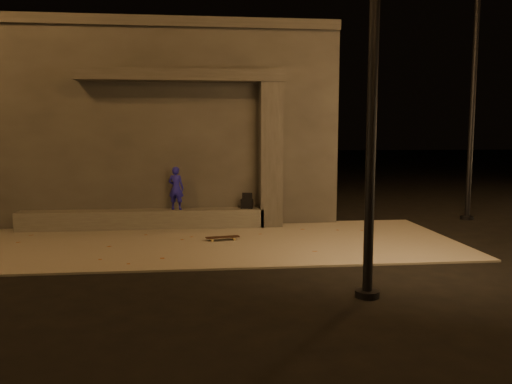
{
  "coord_description": "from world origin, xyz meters",
  "views": [
    {
      "loc": [
        -0.0,
        -8.72,
        2.39
      ],
      "look_at": [
        1.14,
        2.0,
        1.11
      ],
      "focal_mm": 35.0,
      "sensor_mm": 36.0,
      "label": 1
    }
  ],
  "objects": [
    {
      "name": "skateboard",
      "position": [
        0.41,
        2.09,
        0.11
      ],
      "size": [
        0.76,
        0.32,
        0.08
      ],
      "rotation": [
        0.0,
        0.0,
        0.18
      ],
      "color": "black",
      "rests_on": "sidewalk"
    },
    {
      "name": "backpack",
      "position": [
        1.1,
        3.75,
        0.63
      ],
      "size": [
        0.33,
        0.26,
        0.41
      ],
      "rotation": [
        0.0,
        0.0,
        -0.3
      ],
      "color": "black",
      "rests_on": "ledge"
    },
    {
      "name": "street_lamp_2",
      "position": [
        7.32,
        4.31,
        4.48
      ],
      "size": [
        0.36,
        0.36,
        7.96
      ],
      "color": "black",
      "rests_on": "ground"
    },
    {
      "name": "ground",
      "position": [
        0.0,
        0.0,
        0.0
      ],
      "size": [
        120.0,
        120.0,
        0.0
      ],
      "primitive_type": "plane",
      "color": "black",
      "rests_on": "ground"
    },
    {
      "name": "skateboarder",
      "position": [
        -0.67,
        3.75,
        1.03
      ],
      "size": [
        0.46,
        0.38,
        1.08
      ],
      "primitive_type": "imported",
      "rotation": [
        0.0,
        0.0,
        2.79
      ],
      "color": "#1C19A2",
      "rests_on": "ledge"
    },
    {
      "name": "ledge",
      "position": [
        -1.5,
        3.75,
        0.27
      ],
      "size": [
        6.0,
        0.55,
        0.45
      ],
      "primitive_type": "cube",
      "color": "#4F4D48",
      "rests_on": "sidewalk"
    },
    {
      "name": "column",
      "position": [
        1.7,
        3.75,
        1.84
      ],
      "size": [
        0.55,
        0.55,
        3.6
      ],
      "primitive_type": "cube",
      "color": "#363431",
      "rests_on": "sidewalk"
    },
    {
      "name": "canopy",
      "position": [
        -0.5,
        3.8,
        3.78
      ],
      "size": [
        5.0,
        0.7,
        0.28
      ],
      "primitive_type": "cube",
      "color": "#363431",
      "rests_on": "column"
    },
    {
      "name": "building",
      "position": [
        -1.0,
        6.49,
        2.61
      ],
      "size": [
        9.0,
        5.1,
        5.22
      ],
      "color": "#363431",
      "rests_on": "ground"
    },
    {
      "name": "sidewalk",
      "position": [
        0.0,
        2.0,
        0.02
      ],
      "size": [
        11.0,
        4.4,
        0.04
      ],
      "primitive_type": "cube",
      "color": "slate",
      "rests_on": "ground"
    }
  ]
}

